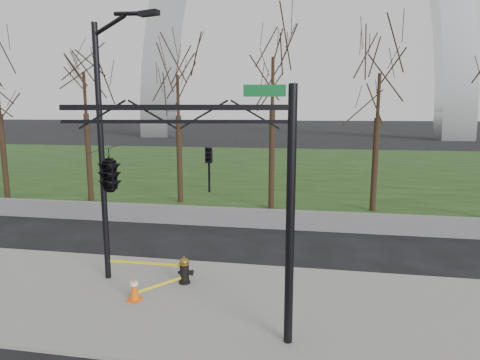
% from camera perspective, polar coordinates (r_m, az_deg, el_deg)
% --- Properties ---
extents(ground, '(500.00, 500.00, 0.00)m').
position_cam_1_polar(ground, '(12.36, -6.78, -16.56)').
color(ground, black).
rests_on(ground, ground).
extents(sidewalk, '(18.00, 6.00, 0.10)m').
position_cam_1_polar(sidewalk, '(12.34, -6.79, -16.35)').
color(sidewalk, slate).
rests_on(sidewalk, ground).
extents(grass_strip, '(120.00, 40.00, 0.06)m').
position_cam_1_polar(grass_strip, '(41.10, 5.42, 1.90)').
color(grass_strip, black).
rests_on(grass_strip, ground).
extents(guardrail, '(60.00, 0.30, 0.90)m').
position_cam_1_polar(guardrail, '(19.54, 0.03, -5.24)').
color(guardrail, '#59595B').
rests_on(guardrail, ground).
extents(tree_row, '(53.70, 4.00, 9.17)m').
position_cam_1_polar(tree_row, '(22.63, 11.58, 7.19)').
color(tree_row, black).
rests_on(tree_row, ground).
extents(fire_hydrant, '(0.53, 0.35, 0.87)m').
position_cam_1_polar(fire_hydrant, '(13.23, -7.68, -12.40)').
color(fire_hydrant, black).
rests_on(fire_hydrant, sidewalk).
extents(traffic_cone, '(0.44, 0.44, 0.71)m').
position_cam_1_polar(traffic_cone, '(12.42, -14.49, -14.36)').
color(traffic_cone, '#DC540B').
rests_on(traffic_cone, sidewalk).
extents(street_light, '(2.34, 0.83, 8.21)m').
position_cam_1_polar(street_light, '(13.17, -18.10, 5.89)').
color(street_light, black).
rests_on(street_light, ground).
extents(traffic_signal_mast, '(5.05, 2.53, 6.00)m').
position_cam_1_polar(traffic_signal_mast, '(9.27, -13.20, 1.38)').
color(traffic_signal_mast, black).
rests_on(traffic_signal_mast, ground).
extents(caution_tape, '(2.57, 1.39, 0.44)m').
position_cam_1_polar(caution_tape, '(13.30, -12.23, -12.31)').
color(caution_tape, yellow).
rests_on(caution_tape, ground).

